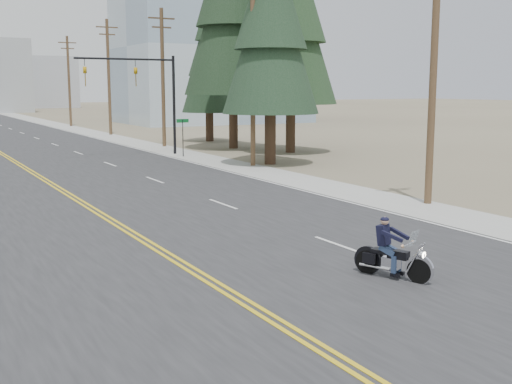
{
  "coord_description": "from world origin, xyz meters",
  "views": [
    {
      "loc": [
        -6.49,
        -11.37,
        4.78
      ],
      "look_at": [
        3.0,
        5.62,
        1.6
      ],
      "focal_mm": 45.0,
      "sensor_mm": 36.0,
      "label": 1
    }
  ],
  "objects": [
    {
      "name": "haze_bldg_c",
      "position": [
        40.0,
        110.0,
        9.0
      ],
      "size": [
        16.0,
        12.0,
        18.0
      ],
      "primitive_type": "cube",
      "color": "#B7BCC6",
      "rests_on": "ground"
    },
    {
      "name": "utility_pole_c",
      "position": [
        12.5,
        38.0,
        5.73
      ],
      "size": [
        2.2,
        0.3,
        11.0
      ],
      "color": "brown",
      "rests_on": "ground"
    },
    {
      "name": "utility_pole_d",
      "position": [
        12.5,
        53.0,
        5.98
      ],
      "size": [
        2.2,
        0.3,
        11.5
      ],
      "color": "brown",
      "rests_on": "ground"
    },
    {
      "name": "conifer_far",
      "position": [
        18.0,
        40.99,
        7.47
      ],
      "size": [
        4.86,
        4.86,
        13.02
      ],
      "rotation": [
        0.0,
        0.0,
        0.18
      ],
      "color": "#382619",
      "rests_on": "ground"
    },
    {
      "name": "haze_bldg_e",
      "position": [
        25.0,
        150.0,
        6.0
      ],
      "size": [
        14.0,
        14.0,
        12.0
      ],
      "primitive_type": "cube",
      "color": "#B7BCC6",
      "rests_on": "ground"
    },
    {
      "name": "traffic_mast_right",
      "position": [
        8.98,
        32.0,
        4.94
      ],
      "size": [
        7.1,
        0.26,
        7.0
      ],
      "color": "black",
      "rests_on": "ground"
    },
    {
      "name": "utility_pole_e",
      "position": [
        12.5,
        70.0,
        5.73
      ],
      "size": [
        2.2,
        0.3,
        11.0
      ],
      "color": "brown",
      "rests_on": "ground"
    },
    {
      "name": "utility_pole_a",
      "position": [
        12.5,
        8.0,
        5.73
      ],
      "size": [
        2.2,
        0.3,
        11.0
      ],
      "color": "brown",
      "rests_on": "ground"
    },
    {
      "name": "sidewalk_right",
      "position": [
        11.5,
        70.0,
        0.01
      ],
      "size": [
        3.0,
        200.0,
        0.01
      ],
      "primitive_type": "cube",
      "color": "#A5A5A0",
      "rests_on": "ground"
    },
    {
      "name": "conifer_mid",
      "position": [
        18.96,
        28.92,
        10.3
      ],
      "size": [
        6.73,
        6.73,
        17.95
      ],
      "rotation": [
        0.0,
        0.0,
        -0.3
      ],
      "color": "#382619",
      "rests_on": "ground"
    },
    {
      "name": "utility_pole_b",
      "position": [
        12.5,
        23.0,
        5.98
      ],
      "size": [
        2.2,
        0.3,
        11.5
      ],
      "color": "brown",
      "rests_on": "ground"
    },
    {
      "name": "street_sign",
      "position": [
        10.8,
        30.0,
        1.8
      ],
      "size": [
        0.9,
        0.06,
        2.62
      ],
      "color": "black",
      "rests_on": "ground"
    },
    {
      "name": "glass_building",
      "position": [
        32.0,
        70.0,
        10.0
      ],
      "size": [
        24.0,
        16.0,
        20.0
      ],
      "primitive_type": "cube",
      "color": "#9EB5CC",
      "rests_on": "ground"
    },
    {
      "name": "motorcyclist",
      "position": [
        4.16,
        0.62,
        0.78
      ],
      "size": [
        1.56,
        2.17,
        1.56
      ],
      "primitive_type": null,
      "rotation": [
        0.0,
        0.0,
        3.54
      ],
      "color": "black",
      "rests_on": "ground"
    },
    {
      "name": "conifer_near",
      "position": [
        13.9,
        23.29,
        9.14
      ],
      "size": [
        6.01,
        6.01,
        15.91
      ],
      "rotation": [
        0.0,
        0.0,
        0.01
      ],
      "color": "#382619",
      "rests_on": "ground"
    },
    {
      "name": "ground_plane",
      "position": [
        0.0,
        0.0,
        0.0
      ],
      "size": [
        400.0,
        400.0,
        0.0
      ],
      "primitive_type": "plane",
      "color": "#776D56",
      "rests_on": "ground"
    }
  ]
}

